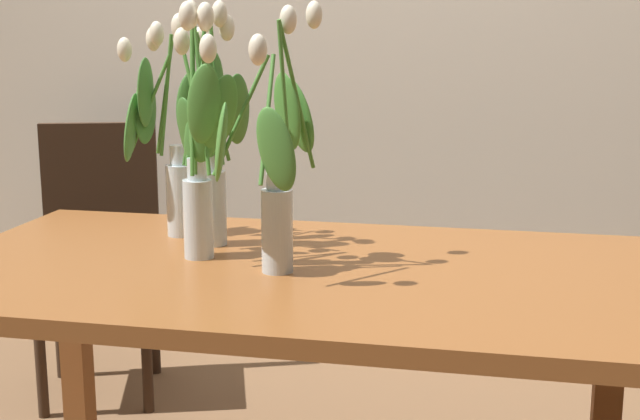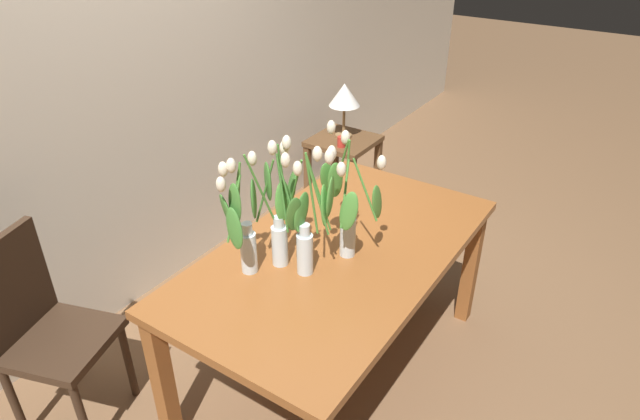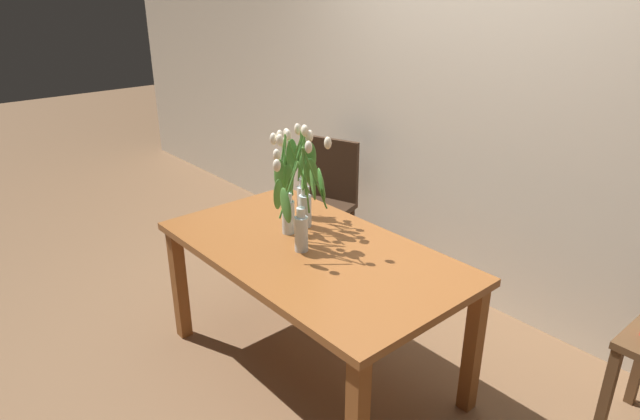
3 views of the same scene
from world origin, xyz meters
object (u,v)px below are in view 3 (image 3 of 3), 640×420
(tulip_vase_0, at_px, (302,188))
(tulip_vase_3, at_px, (299,178))
(tulip_vase_2, at_px, (288,193))
(tulip_vase_1, at_px, (300,208))
(dining_chair, at_px, (326,196))
(dining_table, at_px, (312,264))

(tulip_vase_0, distance_m, tulip_vase_3, 0.15)
(tulip_vase_2, bearing_deg, tulip_vase_1, -20.02)
(tulip_vase_1, relative_size, dining_chair, 0.62)
(dining_chair, bearing_deg, tulip_vase_0, -48.89)
(tulip_vase_1, bearing_deg, tulip_vase_2, 159.98)
(tulip_vase_1, relative_size, tulip_vase_3, 1.01)
(tulip_vase_1, distance_m, tulip_vase_2, 0.19)
(tulip_vase_0, bearing_deg, tulip_vase_3, 146.36)
(dining_table, relative_size, tulip_vase_2, 2.79)
(tulip_vase_0, distance_m, tulip_vase_1, 0.28)
(tulip_vase_0, distance_m, tulip_vase_2, 0.12)
(tulip_vase_2, height_order, tulip_vase_3, tulip_vase_2)
(dining_table, relative_size, tulip_vase_3, 2.83)
(tulip_vase_1, relative_size, tulip_vase_2, 1.00)
(dining_chair, bearing_deg, tulip_vase_1, -47.17)
(tulip_vase_2, bearing_deg, tulip_vase_0, 105.40)
(tulip_vase_1, xyz_separation_m, tulip_vase_2, (-0.18, 0.07, 0.01))
(tulip_vase_0, height_order, tulip_vase_3, tulip_vase_0)
(tulip_vase_0, xyz_separation_m, tulip_vase_2, (0.03, -0.12, 0.01))
(tulip_vase_1, bearing_deg, dining_chair, 132.83)
(dining_table, bearing_deg, dining_chair, 135.09)
(tulip_vase_3, xyz_separation_m, dining_chair, (-0.55, 0.69, -0.45))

